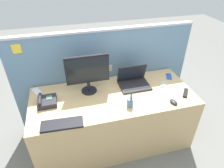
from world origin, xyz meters
The scene contains 13 objects.
ground_plane centered at (0.00, 0.00, 0.00)m, with size 10.00×10.00×0.00m, color slate.
desk centered at (0.00, 0.00, 0.36)m, with size 1.82×0.78×0.72m, color tan.
cubicle_divider centered at (0.00, 0.43, 0.67)m, with size 2.24×0.08×1.33m.
desktop_monitor centered at (-0.25, 0.16, 0.97)m, with size 0.48×0.17×0.44m.
laptop centered at (0.29, 0.15, 0.77)m, with size 0.35×0.27×0.23m.
desk_phone centered at (-0.72, 0.04, 0.75)m, with size 0.19×0.20×0.09m.
keyboard_main centered at (-0.58, -0.32, 0.73)m, with size 0.39×0.14×0.02m, color black.
computer_mouse_right_hand centered at (0.58, -0.30, 0.73)m, with size 0.06×0.10×0.03m, color #232328.
pen_cup centered at (0.12, -0.22, 0.77)m, with size 0.07×0.07×0.18m.
cell_phone_white_slab centered at (-0.83, 0.29, 0.72)m, with size 0.07×0.15×0.01m, color silver.
cell_phone_blue_case centered at (0.79, 0.20, 0.72)m, with size 0.06×0.14×0.01m, color blue.
cell_phone_silver_slab centered at (0.64, 0.05, 0.72)m, with size 0.06×0.13×0.01m, color #B7BAC1.
tv_remote centered at (0.80, -0.18, 0.73)m, with size 0.04×0.17×0.02m, color black.
Camera 1 is at (-0.46, -1.70, 2.07)m, focal length 31.69 mm.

